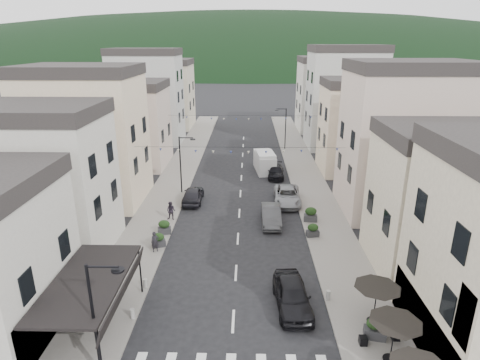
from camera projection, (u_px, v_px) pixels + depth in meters
The scene contains 26 objects.
sidewalk_left at pixel (178, 174), 47.34m from camera, with size 4.00×76.00×0.12m, color slate.
sidewalk_right at pixel (305, 175), 47.04m from camera, with size 4.00×76.00×0.12m, color slate.
hill_backdrop at pixel (248, 62), 300.22m from camera, with size 640.00×360.00×70.00m, color black.
boutique_awning at pixel (93, 282), 20.84m from camera, with size 3.77×7.50×3.28m.
buildings_row_left at pixel (128, 115), 50.92m from camera, with size 10.20×54.16×14.00m.
buildings_row_right at pixel (360, 115), 49.17m from camera, with size 10.20×54.16×14.50m.
cafe_terrace at pixel (395, 327), 18.71m from camera, with size 2.50×8.10×2.53m.
streetlamp_left_near at pixel (99, 310), 17.79m from camera, with size 1.70×0.56×6.00m.
streetlamp_left_far at pixel (183, 159), 40.45m from camera, with size 1.70×0.56×6.00m.
streetlamp_right_far at pixel (284, 124), 57.20m from camera, with size 1.70×0.56×6.00m.
bollards at pixel (233, 321), 22.06m from camera, with size 11.66×10.26×0.60m.
bunting_near at pixel (240, 151), 35.91m from camera, with size 19.00×0.28×0.62m.
bunting_far at pixel (242, 118), 51.02m from camera, with size 19.00×0.28×0.62m.
parked_car_a at pixel (292, 295), 23.60m from camera, with size 1.96×4.87×1.66m, color black.
parked_car_b at pixel (271, 215), 34.58m from camera, with size 1.59×4.57×1.51m, color #353638.
parked_car_c at pixel (287, 196), 38.95m from camera, with size 2.50×5.42×1.51m, color gray.
parked_car_d at pixel (276, 172), 46.46m from camera, with size 1.82×4.47×1.30m, color black.
parked_car_e at pixel (193, 195), 39.15m from camera, with size 1.83×4.55×1.55m, color black.
delivery_van at pixel (265, 161), 48.42m from camera, with size 2.66×5.34×2.46m.
pedestrian_a at pixel (155, 242), 29.68m from camera, with size 0.58×0.38×1.58m, color black.
pedestrian_b at pixel (171, 211), 34.95m from camera, with size 0.81×0.63×1.68m, color #261F2A.
planter_la at pixel (159, 240), 30.49m from camera, with size 1.13×0.86×1.12m.
planter_lb at pixel (164, 227), 32.51m from camera, with size 1.15×0.78×1.19m.
planter_ra at pixel (375, 328), 21.04m from camera, with size 1.24×0.84×1.27m.
planter_rb at pixel (313, 230), 32.07m from camera, with size 1.06×0.70×1.10m.
planter_rc at pixel (311, 214), 34.78m from camera, with size 1.21×0.75×1.28m.
Camera 1 is at (0.79, -12.76, 15.01)m, focal length 30.00 mm.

